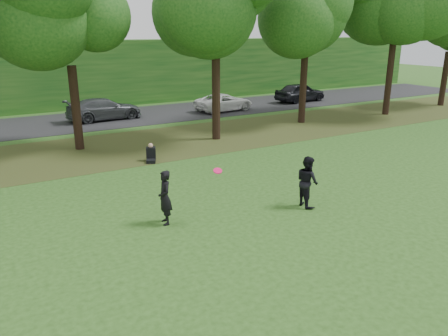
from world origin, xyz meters
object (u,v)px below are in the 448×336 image
object	(u,v)px
player_left	(165,198)
frisbee	(218,171)
seated_person	(151,155)
player_right	(307,181)

from	to	relation	value
player_left	frisbee	xyz separation A→B (m)	(1.42, -0.76, 0.84)
seated_person	player_left	bearing A→B (deg)	-84.25
player_right	seated_person	bearing A→B (deg)	26.68
player_left	seated_person	distance (m)	6.92
player_right	frisbee	size ratio (longest dim) A/B	4.64
frisbee	seated_person	size ratio (longest dim) A/B	0.45
player_right	seated_person	world-z (taller)	player_right
player_right	player_left	bearing A→B (deg)	84.76
player_left	seated_person	bearing A→B (deg)	171.64
player_left	frisbee	bearing A→B (deg)	70.71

